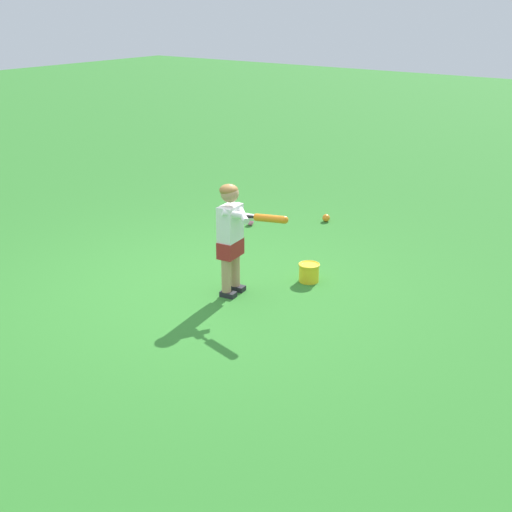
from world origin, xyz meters
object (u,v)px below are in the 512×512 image
object	(u,v)px
play_ball_near_batter	(326,218)
play_ball_behind_batter	(250,222)
child_batter	(233,230)
toy_bucket	(309,272)

from	to	relation	value
play_ball_near_batter	play_ball_behind_batter	distance (m)	0.97
play_ball_behind_batter	play_ball_near_batter	bearing A→B (deg)	135.65
play_ball_near_batter	play_ball_behind_batter	size ratio (longest dim) A/B	1.12
child_batter	play_ball_near_batter	world-z (taller)	child_batter
child_batter	toy_bucket	bearing A→B (deg)	149.32
child_batter	toy_bucket	distance (m)	0.98
child_batter	play_ball_behind_batter	world-z (taller)	child_batter
play_ball_behind_batter	toy_bucket	size ratio (longest dim) A/B	0.40
play_ball_behind_batter	child_batter	bearing A→B (deg)	32.70
child_batter	play_ball_behind_batter	distance (m)	2.20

